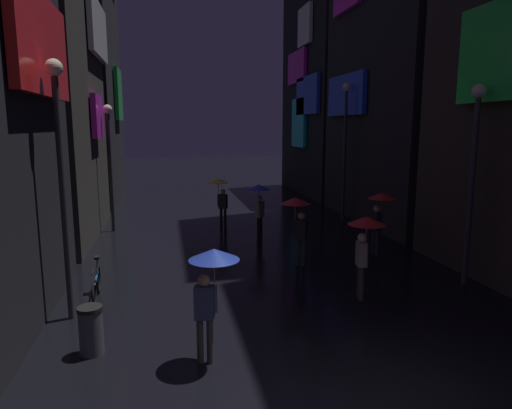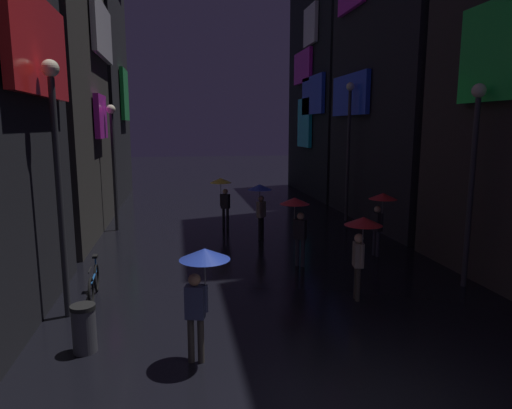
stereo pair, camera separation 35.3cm
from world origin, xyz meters
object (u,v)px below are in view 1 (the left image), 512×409
object	(u,v)px
streetlamp_left_far	(110,152)
streetlamp_right_near	(473,162)
pedestrian_far_right_blue	(211,274)
pedestrian_near_crossing_yellow	(220,189)
streetlamp_right_far	(345,137)
pedestrian_foreground_left_red	(365,234)
pedestrian_midstreet_left_red	(380,206)
streetlamp_left_near	(61,162)
bicycle_parked_at_storefront	(96,285)
pedestrian_midstreet_centre_blue	(259,196)
trash_bin	(91,330)
pedestrian_foreground_right_red	(297,212)

from	to	relation	value
streetlamp_left_far	streetlamp_right_near	distance (m)	13.12
pedestrian_far_right_blue	pedestrian_near_crossing_yellow	world-z (taller)	same
streetlamp_right_near	streetlamp_right_far	bearing A→B (deg)	90.00
pedestrian_foreground_left_red	pedestrian_midstreet_left_red	distance (m)	4.17
pedestrian_foreground_left_red	streetlamp_left_near	distance (m)	7.05
bicycle_parked_at_storefront	streetlamp_left_near	distance (m)	3.29
streetlamp_left_near	streetlamp_right_near	size ratio (longest dim) A/B	1.06
streetlamp_left_near	streetlamp_right_near	bearing A→B (deg)	1.63
streetlamp_left_far	pedestrian_near_crossing_yellow	bearing A→B (deg)	-5.14
pedestrian_midstreet_centre_blue	bicycle_parked_at_storefront	bearing A→B (deg)	-135.04
pedestrian_far_right_blue	trash_bin	distance (m)	2.60
pedestrian_far_right_blue	streetlamp_left_far	distance (m)	11.77
pedestrian_foreground_left_red	pedestrian_midstreet_centre_blue	world-z (taller)	same
pedestrian_foreground_left_red	pedestrian_midstreet_left_red	xyz separation A→B (m)	(2.15, 3.57, 0.00)
pedestrian_foreground_left_red	pedestrian_foreground_right_red	world-z (taller)	same
pedestrian_far_right_blue	pedestrian_midstreet_left_red	distance (m)	8.41
streetlamp_right_far	trash_bin	distance (m)	14.62
pedestrian_far_right_blue	bicycle_parked_at_storefront	bearing A→B (deg)	124.88
streetlamp_left_near	streetlamp_left_far	world-z (taller)	streetlamp_left_near
pedestrian_foreground_right_red	streetlamp_left_near	size ratio (longest dim) A/B	0.38
pedestrian_foreground_left_red	pedestrian_foreground_right_red	size ratio (longest dim) A/B	1.00
pedestrian_midstreet_centre_blue	pedestrian_far_right_blue	world-z (taller)	same
pedestrian_foreground_left_red	bicycle_parked_at_storefront	xyz separation A→B (m)	(-6.41, 1.32, -1.28)
pedestrian_midstreet_left_red	bicycle_parked_at_storefront	world-z (taller)	pedestrian_midstreet_left_red
pedestrian_foreground_left_red	bicycle_parked_at_storefront	size ratio (longest dim) A/B	1.16
streetlamp_left_far	streetlamp_right_far	bearing A→B (deg)	1.34
pedestrian_foreground_right_red	bicycle_parked_at_storefront	distance (m)	6.02
streetlamp_left_near	trash_bin	bearing A→B (deg)	-68.56
pedestrian_midstreet_centre_blue	streetlamp_left_near	world-z (taller)	streetlamp_left_near
pedestrian_far_right_blue	pedestrian_near_crossing_yellow	distance (m)	11.01
bicycle_parked_at_storefront	streetlamp_right_far	xyz separation A→B (m)	(9.60, 7.97, 3.38)
pedestrian_foreground_left_red	bicycle_parked_at_storefront	distance (m)	6.67
pedestrian_midstreet_centre_blue	pedestrian_near_crossing_yellow	size ratio (longest dim) A/B	1.00
pedestrian_foreground_right_red	pedestrian_midstreet_left_red	bearing A→B (deg)	9.64
bicycle_parked_at_storefront	trash_bin	xyz separation A→B (m)	(0.30, -2.82, 0.08)
trash_bin	pedestrian_far_right_blue	bearing A→B (deg)	-18.92
bicycle_parked_at_storefront	streetlamp_left_near	world-z (taller)	streetlamp_left_near
streetlamp_right_far	streetlamp_left_far	bearing A→B (deg)	-178.66
pedestrian_near_crossing_yellow	streetlamp_right_far	size ratio (longest dim) A/B	0.35
pedestrian_foreground_right_red	streetlamp_right_near	world-z (taller)	streetlamp_right_near
pedestrian_foreground_right_red	trash_bin	distance (m)	7.11
pedestrian_midstreet_left_red	pedestrian_near_crossing_yellow	bearing A→B (deg)	132.24
pedestrian_midstreet_left_red	streetlamp_right_far	bearing A→B (deg)	79.65
pedestrian_far_right_blue	streetlamp_right_far	distance (m)	13.71
pedestrian_foreground_right_red	streetlamp_left_far	bearing A→B (deg)	135.16
pedestrian_far_right_blue	pedestrian_near_crossing_yellow	bearing A→B (deg)	82.48
streetlamp_left_far	trash_bin	bearing A→B (deg)	-86.20
pedestrian_far_right_blue	pedestrian_near_crossing_yellow	xyz separation A→B (m)	(1.44, 10.91, 0.00)
pedestrian_foreground_left_red	streetlamp_left_far	distance (m)	11.43
streetlamp_right_near	trash_bin	bearing A→B (deg)	-167.47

